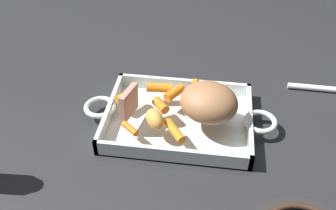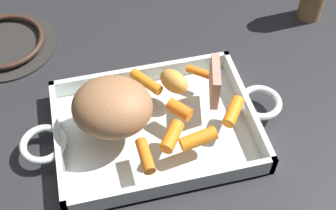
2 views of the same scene
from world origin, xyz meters
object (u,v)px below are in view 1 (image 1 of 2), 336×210
(potato_corner, at_px, (155,119))
(baby_carrot_center_left, at_px, (174,93))
(roasting_dish, at_px, (178,119))
(baby_carrot_northwest, at_px, (195,89))
(pork_roast, at_px, (209,102))
(baby_carrot_southwest, at_px, (176,131))
(baby_carrot_long, at_px, (159,88))
(baby_carrot_northeast, at_px, (130,128))
(baby_carrot_center_right, at_px, (126,96))
(roast_slice_outer, at_px, (129,103))
(baby_carrot_southeast, at_px, (161,105))

(potato_corner, bearing_deg, baby_carrot_center_left, 74.31)
(roasting_dish, distance_m, baby_carrot_northwest, 0.09)
(pork_roast, relative_size, baby_carrot_southwest, 2.01)
(baby_carrot_long, bearing_deg, baby_carrot_northeast, -105.89)
(baby_carrot_center_right, bearing_deg, roast_slice_outer, -70.02)
(pork_roast, height_order, baby_carrot_center_right, pork_roast)
(baby_carrot_northeast, bearing_deg, baby_carrot_southeast, 55.52)
(roasting_dish, height_order, roast_slice_outer, roast_slice_outer)
(baby_carrot_northeast, bearing_deg, roast_slice_outer, 103.03)
(pork_roast, distance_m, baby_carrot_southeast, 0.11)
(pork_roast, distance_m, roast_slice_outer, 0.17)
(baby_carrot_northwest, relative_size, baby_carrot_long, 0.98)
(baby_carrot_long, bearing_deg, baby_carrot_northwest, 6.62)
(baby_carrot_southwest, height_order, baby_carrot_long, baby_carrot_long)
(baby_carrot_northwest, bearing_deg, baby_carrot_southeast, -135.02)
(pork_roast, bearing_deg, baby_carrot_northeast, -156.58)
(baby_carrot_center_left, distance_m, baby_carrot_southeast, 0.05)
(baby_carrot_southwest, height_order, baby_carrot_northwest, same)
(pork_roast, relative_size, baby_carrot_center_left, 2.41)
(pork_roast, bearing_deg, baby_carrot_long, 149.51)
(baby_carrot_southeast, xyz_separation_m, potato_corner, (-0.00, -0.05, 0.01))
(potato_corner, bearing_deg, baby_carrot_long, 94.78)
(roasting_dish, xyz_separation_m, pork_roast, (0.07, -0.01, 0.07))
(roast_slice_outer, relative_size, baby_carrot_center_right, 1.26)
(pork_roast, bearing_deg, roast_slice_outer, -174.03)
(baby_carrot_southwest, xyz_separation_m, potato_corner, (-0.05, 0.02, 0.01))
(roast_slice_outer, relative_size, baby_carrot_northwest, 1.16)
(baby_carrot_center_right, distance_m, baby_carrot_northeast, 0.11)
(baby_carrot_long, relative_size, baby_carrot_center_right, 1.10)
(roasting_dish, distance_m, baby_carrot_center_right, 0.13)
(roasting_dish, distance_m, pork_roast, 0.09)
(roast_slice_outer, bearing_deg, baby_carrot_center_left, 39.54)
(potato_corner, bearing_deg, pork_roast, 22.72)
(pork_roast, distance_m, baby_carrot_long, 0.14)
(pork_roast, xyz_separation_m, baby_carrot_center_left, (-0.08, 0.06, -0.03))
(baby_carrot_center_left, distance_m, baby_carrot_northeast, 0.15)
(baby_carrot_northwest, xyz_separation_m, baby_carrot_long, (-0.09, -0.01, 0.00))
(baby_carrot_center_right, bearing_deg, potato_corner, -44.45)
(pork_roast, height_order, potato_corner, pork_roast)
(baby_carrot_southeast, bearing_deg, roast_slice_outer, -157.74)
(roast_slice_outer, distance_m, baby_carrot_long, 0.10)
(baby_carrot_northwest, xyz_separation_m, baby_carrot_southeast, (-0.07, -0.07, 0.00))
(roast_slice_outer, xyz_separation_m, baby_carrot_southwest, (0.11, -0.05, -0.02))
(baby_carrot_northwest, distance_m, baby_carrot_northeast, 0.19)
(pork_roast, bearing_deg, baby_carrot_southeast, 175.23)
(baby_carrot_northwest, bearing_deg, baby_carrot_northeast, -129.94)
(roast_slice_outer, height_order, potato_corner, roast_slice_outer)
(baby_carrot_center_left, distance_m, baby_carrot_center_right, 0.11)
(roasting_dish, bearing_deg, potato_corner, -129.04)
(roasting_dish, xyz_separation_m, baby_carrot_center_right, (-0.12, 0.02, 0.04))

